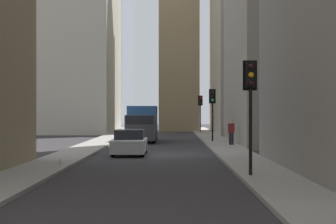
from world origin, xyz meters
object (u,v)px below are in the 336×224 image
at_px(delivery_truck, 142,123).
at_px(traffic_light_midblock, 212,103).
at_px(traffic_light_foreground, 251,90).
at_px(pedestrian, 231,131).
at_px(discarded_bottle, 60,162).
at_px(traffic_light_far_junction, 200,105).
at_px(sedan_silver, 130,143).

bearing_deg(delivery_truck, traffic_light_midblock, -106.40).
distance_m(traffic_light_foreground, pedestrian, 17.34).
distance_m(pedestrian, discarded_bottle, 16.25).
xyz_separation_m(traffic_light_foreground, discarded_bottle, (3.58, 7.66, -2.95)).
distance_m(traffic_light_foreground, traffic_light_far_junction, 39.00).
bearing_deg(pedestrian, traffic_light_midblock, 12.94).
bearing_deg(traffic_light_midblock, delivery_truck, 73.60).
relative_size(pedestrian, discarded_bottle, 6.35).
relative_size(traffic_light_far_junction, pedestrian, 2.34).
relative_size(sedan_silver, traffic_light_midblock, 1.08).
xyz_separation_m(delivery_truck, traffic_light_midblock, (-1.61, -5.47, 1.61)).
bearing_deg(traffic_light_foreground, delivery_truck, 12.79).
xyz_separation_m(traffic_light_midblock, discarded_bottle, (-17.79, 7.91, -2.83)).
xyz_separation_m(delivery_truck, traffic_light_far_junction, (16.03, -5.48, 1.62)).
distance_m(traffic_light_midblock, discarded_bottle, 19.67).
bearing_deg(discarded_bottle, pedestrian, -33.14).
height_order(sedan_silver, traffic_light_foreground, traffic_light_foreground).
relative_size(delivery_truck, sedan_silver, 1.50).
distance_m(delivery_truck, traffic_light_far_junction, 17.01).
distance_m(sedan_silver, traffic_light_far_junction, 29.11).
height_order(traffic_light_foreground, traffic_light_midblock, traffic_light_foreground).
bearing_deg(delivery_truck, traffic_light_far_junction, -18.87).
bearing_deg(discarded_bottle, traffic_light_midblock, -23.96).
xyz_separation_m(traffic_light_midblock, traffic_light_far_junction, (17.63, -0.01, 0.01)).
bearing_deg(sedan_silver, pedestrian, -44.03).
relative_size(traffic_light_foreground, traffic_light_far_junction, 1.04).
bearing_deg(traffic_light_midblock, traffic_light_far_junction, -0.04).
relative_size(delivery_truck, pedestrian, 3.77).
distance_m(traffic_light_midblock, pedestrian, 4.75).
bearing_deg(discarded_bottle, traffic_light_foreground, -115.05).
height_order(traffic_light_far_junction, pedestrian, traffic_light_far_junction).
xyz_separation_m(sedan_silver, traffic_light_far_junction, (28.49, -5.48, 2.42)).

